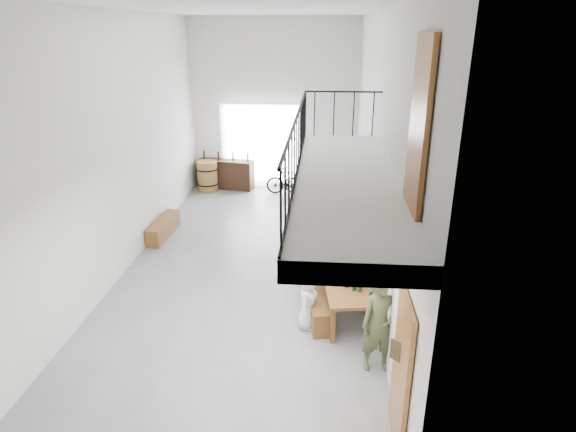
# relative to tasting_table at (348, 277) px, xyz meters

# --- Properties ---
(floor) EXTENTS (12.00, 12.00, 0.00)m
(floor) POSITION_rel_tasting_table_xyz_m (-2.18, 1.78, -0.71)
(floor) COLOR slate
(floor) RESTS_ON ground
(room_walls) EXTENTS (12.00, 12.00, 12.00)m
(room_walls) POSITION_rel_tasting_table_xyz_m (-2.18, 1.78, 2.85)
(room_walls) COLOR silver
(room_walls) RESTS_ON ground
(gateway_portal) EXTENTS (2.80, 0.08, 2.80)m
(gateway_portal) POSITION_rel_tasting_table_xyz_m (-2.58, 7.72, 0.69)
(gateway_portal) COLOR white
(gateway_portal) RESTS_ON ground
(right_wall_decor) EXTENTS (0.07, 8.28, 5.07)m
(right_wall_decor) POSITION_rel_tasting_table_xyz_m (0.52, -0.09, 1.04)
(right_wall_decor) COLOR #955426
(right_wall_decor) RESTS_ON ground
(balcony) EXTENTS (1.52, 5.62, 4.00)m
(balcony) POSITION_rel_tasting_table_xyz_m (-0.20, -1.35, 2.26)
(balcony) COLOR white
(balcony) RESTS_ON ground
(tasting_table) EXTENTS (1.29, 2.55, 0.79)m
(tasting_table) POSITION_rel_tasting_table_xyz_m (0.00, 0.00, 0.00)
(tasting_table) COLOR brown
(tasting_table) RESTS_ON ground
(bench_inner) EXTENTS (0.60, 2.09, 0.47)m
(bench_inner) POSITION_rel_tasting_table_xyz_m (-0.60, -0.00, -0.47)
(bench_inner) COLOR brown
(bench_inner) RESTS_ON ground
(bench_wall) EXTENTS (0.57, 1.84, 0.42)m
(bench_wall) POSITION_rel_tasting_table_xyz_m (0.39, 0.01, -0.50)
(bench_wall) COLOR brown
(bench_wall) RESTS_ON ground
(tableware) EXTENTS (0.69, 1.48, 0.35)m
(tableware) POSITION_rel_tasting_table_xyz_m (0.04, -0.11, 0.22)
(tableware) COLOR black
(tableware) RESTS_ON tasting_table
(side_bench) EXTENTS (0.44, 1.64, 0.46)m
(side_bench) POSITION_rel_tasting_table_xyz_m (-4.68, 3.24, -0.48)
(side_bench) COLOR brown
(side_bench) RESTS_ON ground
(oak_barrel) EXTENTS (0.69, 0.69, 1.01)m
(oak_barrel) POSITION_rel_tasting_table_xyz_m (-4.38, 7.07, -0.20)
(oak_barrel) COLOR olive
(oak_barrel) RESTS_ON ground
(serving_counter) EXTENTS (1.91, 0.82, 0.98)m
(serving_counter) POSITION_rel_tasting_table_xyz_m (-3.82, 7.43, -0.22)
(serving_counter) COLOR #321D0F
(serving_counter) RESTS_ON ground
(counter_bottles) EXTENTS (1.59, 0.30, 0.28)m
(counter_bottles) POSITION_rel_tasting_table_xyz_m (-3.81, 7.45, 0.41)
(counter_bottles) COLOR black
(counter_bottles) RESTS_ON serving_counter
(guest_left_a) EXTENTS (0.46, 0.59, 1.07)m
(guest_left_a) POSITION_rel_tasting_table_xyz_m (-0.74, -0.66, -0.17)
(guest_left_a) COLOR silver
(guest_left_a) RESTS_ON ground
(guest_left_b) EXTENTS (0.41, 0.54, 1.31)m
(guest_left_b) POSITION_rel_tasting_table_xyz_m (-0.72, -0.19, -0.05)
(guest_left_b) COLOR teal
(guest_left_b) RESTS_ON ground
(guest_left_c) EXTENTS (0.55, 0.66, 1.25)m
(guest_left_c) POSITION_rel_tasting_table_xyz_m (-0.70, 0.47, -0.08)
(guest_left_c) COLOR silver
(guest_left_c) RESTS_ON ground
(guest_left_d) EXTENTS (0.53, 0.76, 1.08)m
(guest_left_d) POSITION_rel_tasting_table_xyz_m (-0.82, 0.87, -0.16)
(guest_left_d) COLOR teal
(guest_left_d) RESTS_ON ground
(guest_right_a) EXTENTS (0.36, 0.73, 1.20)m
(guest_right_a) POSITION_rel_tasting_table_xyz_m (0.57, -0.46, -0.11)
(guest_right_a) COLOR #B11E35
(guest_right_a) RESTS_ON ground
(guest_right_b) EXTENTS (0.54, 1.02, 1.05)m
(guest_right_b) POSITION_rel_tasting_table_xyz_m (0.54, 0.04, -0.18)
(guest_right_b) COLOR black
(guest_right_b) RESTS_ON ground
(guest_right_c) EXTENTS (0.48, 0.58, 1.02)m
(guest_right_c) POSITION_rel_tasting_table_xyz_m (0.59, 0.62, -0.19)
(guest_right_c) COLOR silver
(guest_right_c) RESTS_ON ground
(host_standing) EXTENTS (0.65, 0.48, 1.62)m
(host_standing) POSITION_rel_tasting_table_xyz_m (0.41, -1.70, 0.10)
(host_standing) COLOR #444E2B
(host_standing) RESTS_ON ground
(potted_plant) EXTENTS (0.42, 0.38, 0.42)m
(potted_plant) POSITION_rel_tasting_table_xyz_m (0.27, 2.55, -0.50)
(potted_plant) COLOR #144412
(potted_plant) RESTS_ON ground
(bicycle_near) EXTENTS (1.65, 1.02, 0.82)m
(bicycle_near) POSITION_rel_tasting_table_xyz_m (-1.07, 6.92, -0.30)
(bicycle_near) COLOR black
(bicycle_near) RESTS_ON ground
(bicycle_far) EXTENTS (1.51, 0.47, 0.90)m
(bicycle_far) POSITION_rel_tasting_table_xyz_m (-1.64, 6.94, -0.26)
(bicycle_far) COLOR black
(bicycle_far) RESTS_ON ground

